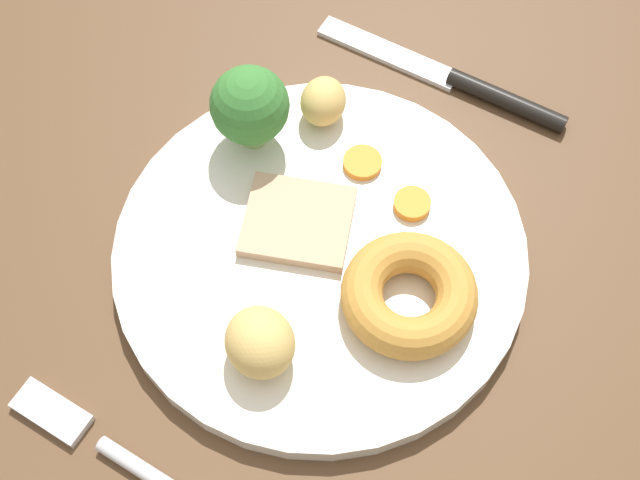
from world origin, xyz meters
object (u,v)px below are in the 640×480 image
object	(u,v)px
roast_potato_right	(323,101)
fork	(120,456)
knife	(462,82)
meat_slice_main	(298,221)
yorkshire_pudding	(409,294)
carrot_coin_front	(356,159)
roast_potato_left	(260,342)
dinner_plate	(320,253)
broccoli_floret	(250,106)
carrot_coin_back	(412,204)

from	to	relation	value
roast_potato_right	fork	xyz separation A→B (cm)	(-24.85, -1.74, -2.49)
knife	meat_slice_main	bearing A→B (deg)	76.27
fork	yorkshire_pudding	bearing A→B (deg)	-120.52
meat_slice_main	fork	size ratio (longest dim) A/B	0.42
meat_slice_main	carrot_coin_front	size ratio (longest dim) A/B	2.58
fork	meat_slice_main	bearing A→B (deg)	-93.38
roast_potato_right	knife	world-z (taller)	roast_potato_right
roast_potato_left	knife	world-z (taller)	roast_potato_left
yorkshire_pudding	knife	size ratio (longest dim) A/B	0.43
carrot_coin_front	knife	bearing A→B (deg)	-15.68
dinner_plate	carrot_coin_front	world-z (taller)	carrot_coin_front
yorkshire_pudding	roast_potato_right	distance (cm)	14.44
dinner_plate	broccoli_floret	distance (cm)	10.01
meat_slice_main	dinner_plate	bearing A→B (deg)	-109.60
meat_slice_main	carrot_coin_front	world-z (taller)	meat_slice_main
carrot_coin_back	broccoli_floret	bearing A→B (deg)	93.58
broccoli_floret	yorkshire_pudding	bearing A→B (deg)	-110.56
fork	knife	xyz separation A→B (cm)	(32.69, -4.69, 0.06)
meat_slice_main	broccoli_floret	xyz separation A→B (cm)	(4.01, 5.81, 3.03)
meat_slice_main	yorkshire_pudding	xyz separation A→B (cm)	(-1.27, -8.26, 0.83)
dinner_plate	meat_slice_main	size ratio (longest dim) A/B	3.90
carrot_coin_back	carrot_coin_front	bearing A→B (deg)	76.27
roast_potato_left	roast_potato_right	size ratio (longest dim) A/B	1.24
roast_potato_left	knife	distance (cm)	24.20
carrot_coin_front	broccoli_floret	world-z (taller)	broccoli_floret
roast_potato_right	roast_potato_left	bearing A→B (deg)	-161.25
yorkshire_pudding	fork	bearing A→B (deg)	149.03
roast_potato_left	carrot_coin_back	distance (cm)	13.34
roast_potato_left	broccoli_floret	world-z (taller)	broccoli_floret
roast_potato_right	carrot_coin_back	distance (cm)	8.95
roast_potato_left	knife	xyz separation A→B (cm)	(24.03, -0.93, -2.71)
dinner_plate	knife	xyz separation A→B (cm)	(16.47, -1.56, -0.25)
meat_slice_main	fork	world-z (taller)	meat_slice_main
carrot_coin_front	carrot_coin_back	size ratio (longest dim) A/B	1.08
roast_potato_left	roast_potato_right	xyz separation A→B (cm)	(16.18, 5.49, -0.28)
roast_potato_left	roast_potato_right	world-z (taller)	roast_potato_left
dinner_plate	roast_potato_left	bearing A→B (deg)	-175.23
dinner_plate	carrot_coin_back	size ratio (longest dim) A/B	10.87
meat_slice_main	roast_potato_left	bearing A→B (deg)	-162.41
yorkshire_pudding	roast_potato_left	size ratio (longest dim) A/B	1.88
roast_potato_right	carrot_coin_front	bearing A→B (deg)	-119.79
carrot_coin_back	dinner_plate	bearing A→B (deg)	147.83
broccoli_floret	carrot_coin_front	bearing A→B (deg)	-74.43
roast_potato_left	fork	bearing A→B (deg)	156.58
dinner_plate	carrot_coin_back	world-z (taller)	carrot_coin_back
carrot_coin_back	broccoli_floret	xyz separation A→B (cm)	(-0.70, 11.21, 3.13)
broccoli_floret	dinner_plate	bearing A→B (deg)	-121.15
broccoli_floret	knife	size ratio (longest dim) A/B	0.32
roast_potato_left	roast_potato_right	distance (cm)	17.09
dinner_plate	carrot_coin_back	distance (cm)	6.47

